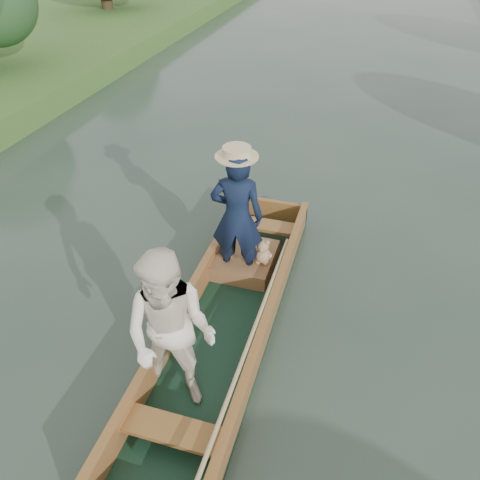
# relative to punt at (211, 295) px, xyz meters

# --- Properties ---
(ground) EXTENTS (120.00, 120.00, 0.00)m
(ground) POSITION_rel_punt_xyz_m (0.11, 0.19, -0.72)
(ground) COLOR #283D30
(ground) RESTS_ON ground
(punt) EXTENTS (1.20, 5.00, 1.97)m
(punt) POSITION_rel_punt_xyz_m (0.00, 0.00, 0.00)
(punt) COLOR #133220
(punt) RESTS_ON ground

